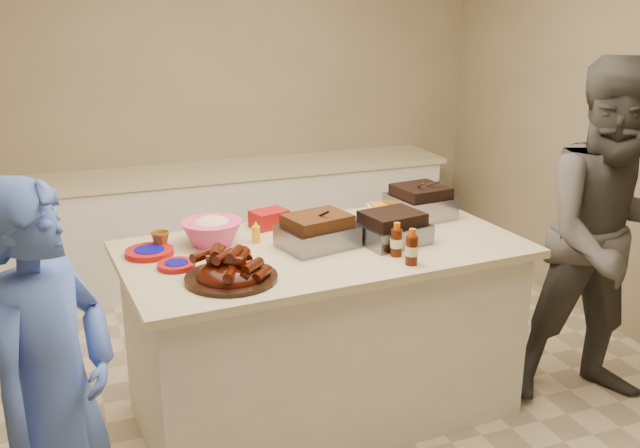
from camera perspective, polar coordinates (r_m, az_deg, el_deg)
name	(u,v)px	position (r m, az deg, el deg)	size (l,w,h in m)	color
room	(323,422)	(3.93, 0.28, -15.56)	(4.50, 5.00, 2.70)	gray
back_counter	(223,224)	(5.66, -7.75, 0.01)	(3.60, 0.64, 0.90)	silver
island	(323,409)	(4.03, 0.26, -14.62)	(2.01, 1.06, 0.95)	silver
rib_platter	(231,280)	(3.20, -7.11, -4.47)	(0.42, 0.42, 0.17)	#410E04
pulled_pork_tray	(317,247)	(3.59, -0.20, -1.83)	(0.36, 0.27, 0.11)	#47230F
brisket_tray	(391,242)	(3.68, 5.74, -1.45)	(0.33, 0.28, 0.10)	black
roasting_pan	(420,217)	(4.12, 7.98, 0.58)	(0.31, 0.31, 0.13)	gray
coleslaw_bowl	(212,244)	(3.67, -8.60, -1.62)	(0.31, 0.31, 0.21)	#DD417F
sausage_plate	(307,229)	(3.87, -1.04, -0.36)	(0.27, 0.27, 0.05)	silver
mac_cheese_dish	(392,216)	(4.12, 5.81, 0.66)	(0.27, 0.20, 0.07)	orange
bbq_bottle_a	(411,264)	(3.39, 7.30, -3.22)	(0.06, 0.06, 0.18)	#391304
bbq_bottle_b	(396,256)	(3.49, 6.10, -2.54)	(0.06, 0.06, 0.17)	#391304
mustard_bottle	(256,242)	(3.67, -5.12, -1.47)	(0.04, 0.04, 0.11)	#EDB10F
sauce_bowl	(293,238)	(3.73, -2.20, -1.10)	(0.13, 0.04, 0.13)	silver
plate_stack_large	(150,255)	(3.58, -13.48, -2.43)	(0.24, 0.24, 0.03)	maroon
plate_stack_small	(177,268)	(3.39, -11.40, -3.45)	(0.18, 0.18, 0.02)	maroon
plastic_cup	(161,248)	(3.67, -12.59, -1.87)	(0.09, 0.09, 0.09)	brown
basket_stack	(269,227)	(3.91, -4.08, -0.23)	(0.19, 0.14, 0.09)	maroon
guest_gray	(591,394)	(4.44, 20.87, -12.62)	(0.91, 1.88, 0.71)	#4B4844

